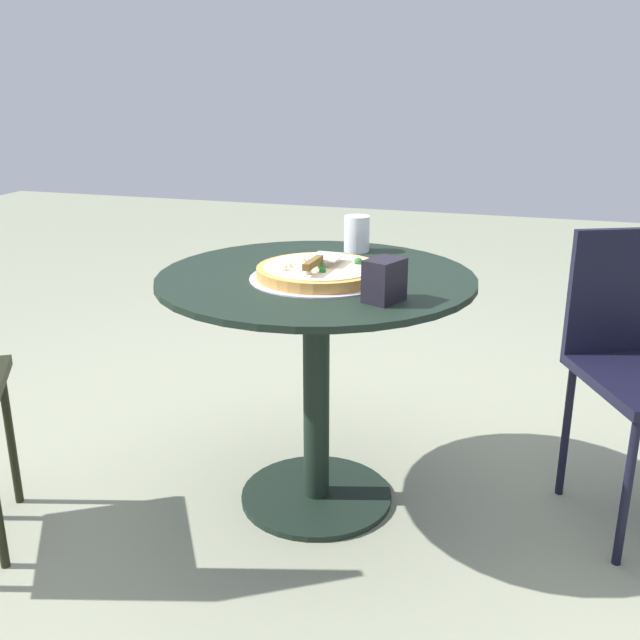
{
  "coord_description": "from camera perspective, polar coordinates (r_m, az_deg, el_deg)",
  "views": [
    {
      "loc": [
        -0.58,
        1.86,
        1.22
      ],
      "look_at": [
        -0.02,
        0.03,
        0.59
      ],
      "focal_mm": 41.14,
      "sensor_mm": 36.0,
      "label": 1
    }
  ],
  "objects": [
    {
      "name": "drinking_cup",
      "position": [
        2.28,
        2.88,
        6.72
      ],
      "size": [
        0.08,
        0.08,
        0.11
      ],
      "primitive_type": "cylinder",
      "color": "silver",
      "rests_on": "patio_table"
    },
    {
      "name": "pizza_on_tray",
      "position": [
        1.97,
        -0.01,
        3.73
      ],
      "size": [
        0.38,
        0.38,
        0.05
      ],
      "color": "silver",
      "rests_on": "patio_table"
    },
    {
      "name": "ground_plane",
      "position": [
        2.3,
        -0.27,
        -13.66
      ],
      "size": [
        10.0,
        10.0,
        0.0
      ],
      "primitive_type": "plane",
      "color": "gray"
    },
    {
      "name": "napkin_dispenser",
      "position": [
        1.77,
        5.03,
        3.09
      ],
      "size": [
        0.1,
        0.12,
        0.1
      ],
      "primitive_type": "cube",
      "rotation": [
        0.0,
        0.0,
        1.17
      ],
      "color": "black",
      "rests_on": "patio_table"
    },
    {
      "name": "pizza_server",
      "position": [
        1.93,
        -0.04,
        4.71
      ],
      "size": [
        0.08,
        0.21,
        0.02
      ],
      "color": "silver",
      "rests_on": "pizza_on_tray"
    },
    {
      "name": "patio_table",
      "position": [
        2.07,
        -0.3,
        -1.56
      ],
      "size": [
        0.88,
        0.88,
        0.7
      ],
      "color": "black",
      "rests_on": "ground"
    }
  ]
}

